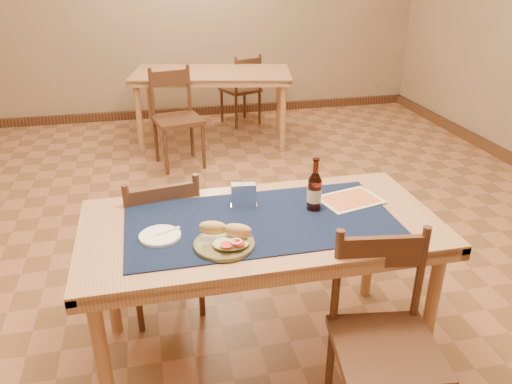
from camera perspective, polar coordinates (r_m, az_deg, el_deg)
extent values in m
cube|color=#9B6544|center=(3.31, -2.72, -8.43)|extent=(6.00, 7.00, 0.02)
cylinder|color=#AA7F50|center=(2.19, -17.05, -18.40)|extent=(0.06, 0.06, 0.71)
cylinder|color=#AA7F50|center=(2.47, 19.27, -12.95)|extent=(0.06, 0.06, 0.71)
cylinder|color=#AA7F50|center=(2.69, -16.41, -9.07)|extent=(0.06, 0.06, 0.71)
cylinder|color=#AA7F50|center=(2.93, 12.96, -5.64)|extent=(0.06, 0.06, 0.71)
cube|color=#AA7F50|center=(2.26, 0.56, -3.81)|extent=(1.60, 0.80, 0.04)
cube|color=#0F1B37|center=(2.25, 0.57, -3.30)|extent=(1.20, 0.60, 0.01)
cube|color=#4F301C|center=(6.45, -8.35, 9.04)|extent=(6.00, 0.06, 0.10)
cylinder|color=#AA7F50|center=(5.22, -13.22, 8.25)|extent=(0.06, 0.06, 0.71)
cylinder|color=#AA7F50|center=(5.12, 3.08, 8.53)|extent=(0.06, 0.06, 0.71)
cylinder|color=#AA7F50|center=(5.83, -11.99, 10.13)|extent=(0.06, 0.06, 0.71)
cylinder|color=#AA7F50|center=(5.74, 2.65, 10.40)|extent=(0.06, 0.06, 0.71)
cube|color=#AA7F50|center=(5.34, -5.08, 13.34)|extent=(1.75, 1.12, 0.04)
cylinder|color=#4F301C|center=(3.06, -8.14, -6.80)|extent=(0.03, 0.03, 0.43)
cylinder|color=#4F301C|center=(3.02, -14.48, -7.97)|extent=(0.03, 0.03, 0.43)
cylinder|color=#4F301C|center=(2.79, -6.30, -10.29)|extent=(0.03, 0.03, 0.43)
cylinder|color=#4F301C|center=(2.74, -13.32, -11.67)|extent=(0.03, 0.03, 0.43)
cube|color=#4F301C|center=(2.78, -10.91, -5.46)|extent=(0.46, 0.46, 0.04)
cube|color=#4F301C|center=(2.47, -10.63, -0.82)|extent=(0.34, 0.08, 0.13)
cylinder|color=#4F301C|center=(2.55, -6.69, -2.48)|extent=(0.03, 0.03, 0.44)
cylinder|color=#4F301C|center=(2.50, -14.26, -3.82)|extent=(0.03, 0.03, 0.44)
cylinder|color=#4F301C|center=(2.34, 8.49, -18.59)|extent=(0.03, 0.03, 0.43)
cylinder|color=#4F301C|center=(2.43, 16.87, -17.61)|extent=(0.03, 0.03, 0.43)
cube|color=#4F301C|center=(2.12, 14.67, -17.01)|extent=(0.46, 0.46, 0.04)
cube|color=#4F301C|center=(2.05, 14.16, -6.64)|extent=(0.35, 0.08, 0.13)
cylinder|color=#4F301C|center=(2.07, 9.21, -9.64)|extent=(0.03, 0.03, 0.44)
cylinder|color=#4F301C|center=(2.17, 18.23, -8.91)|extent=(0.03, 0.03, 0.44)
cylinder|color=#4F301C|center=(4.62, -10.26, 4.57)|extent=(0.04, 0.04, 0.45)
cylinder|color=#4F301C|center=(4.71, -6.02, 5.26)|extent=(0.04, 0.04, 0.45)
cylinder|color=#4F301C|center=(4.95, -11.35, 5.89)|extent=(0.04, 0.04, 0.45)
cylinder|color=#4F301C|center=(5.03, -7.36, 6.52)|extent=(0.04, 0.04, 0.45)
cube|color=#4F301C|center=(4.75, -8.93, 8.14)|extent=(0.50, 0.50, 0.04)
cube|color=#4F301C|center=(4.84, -9.86, 12.69)|extent=(0.36, 0.10, 0.14)
cylinder|color=#4F301C|center=(4.83, -11.85, 11.03)|extent=(0.04, 0.04, 0.46)
cylinder|color=#4F301C|center=(4.92, -7.69, 11.58)|extent=(0.04, 0.04, 0.46)
cylinder|color=#4F301C|center=(6.28, -1.32, 10.30)|extent=(0.03, 0.03, 0.41)
cylinder|color=#4F301C|center=(6.11, -3.93, 9.84)|extent=(0.03, 0.03, 0.41)
cylinder|color=#4F301C|center=(6.02, 0.41, 9.64)|extent=(0.03, 0.03, 0.41)
cylinder|color=#4F301C|center=(5.84, -2.27, 9.14)|extent=(0.03, 0.03, 0.41)
cube|color=#4F301C|center=(6.01, -1.81, 11.63)|extent=(0.50, 0.50, 0.04)
cube|color=#4F301C|center=(5.80, -0.90, 14.35)|extent=(0.31, 0.14, 0.13)
cylinder|color=#4F301C|center=(5.91, 0.47, 13.49)|extent=(0.03, 0.03, 0.42)
cylinder|color=#4F301C|center=(5.73, -2.30, 13.10)|extent=(0.03, 0.03, 0.42)
cylinder|color=brown|center=(2.05, -3.65, -5.99)|extent=(0.25, 0.25, 0.01)
torus|color=brown|center=(2.05, -3.66, -5.87)|extent=(0.25, 0.25, 0.01)
ellipsoid|color=#B3D290|center=(2.02, -2.85, -5.80)|extent=(0.15, 0.12, 0.03)
ellipsoid|color=tan|center=(2.06, -4.99, -4.14)|extent=(0.12, 0.08, 0.06)
ellipsoid|color=tan|center=(2.03, -2.08, -4.50)|extent=(0.12, 0.09, 0.06)
cylinder|color=red|center=(1.97, -3.38, -6.09)|extent=(0.05, 0.05, 0.01)
cylinder|color=red|center=(1.98, -1.96, -5.89)|extent=(0.05, 0.05, 0.01)
torus|color=silver|center=(1.98, -2.28, -5.66)|extent=(0.05, 0.05, 0.01)
cylinder|color=white|center=(2.15, -10.92, -4.95)|extent=(0.18, 0.18, 0.01)
torus|color=white|center=(2.15, -10.93, -4.84)|extent=(0.18, 0.18, 0.01)
cube|color=#87C56C|center=(2.16, -10.29, -4.51)|extent=(0.08, 0.05, 0.00)
cube|color=#87C56C|center=(2.18, -9.01, -4.07)|extent=(0.03, 0.03, 0.00)
cylinder|color=#4F1B0E|center=(2.32, 6.67, -0.33)|extent=(0.06, 0.06, 0.15)
cone|color=#4F1B0E|center=(2.29, 6.79, 1.78)|extent=(0.06, 0.06, 0.04)
cylinder|color=#4F1B0E|center=(2.27, 6.85, 2.91)|extent=(0.03, 0.03, 0.06)
cylinder|color=#4F1B0E|center=(2.25, 6.90, 3.69)|extent=(0.03, 0.03, 0.01)
cylinder|color=beige|center=(2.32, 6.67, -0.33)|extent=(0.07, 0.07, 0.06)
cube|color=white|center=(2.37, -1.40, -1.50)|extent=(0.13, 0.07, 0.00)
cube|color=white|center=(2.33, -1.40, -0.49)|extent=(0.12, 0.02, 0.11)
cube|color=white|center=(2.37, -1.43, -0.07)|extent=(0.12, 0.02, 0.11)
cube|color=silver|center=(2.35, -1.42, -0.38)|extent=(0.12, 0.05, 0.10)
cube|color=#41A4D0|center=(2.33, -1.40, -0.33)|extent=(0.08, 0.02, 0.04)
cube|color=beige|center=(2.47, 10.70, -0.86)|extent=(0.33, 0.27, 0.00)
cube|color=#C26332|center=(2.47, 10.70, -0.80)|extent=(0.28, 0.23, 0.00)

